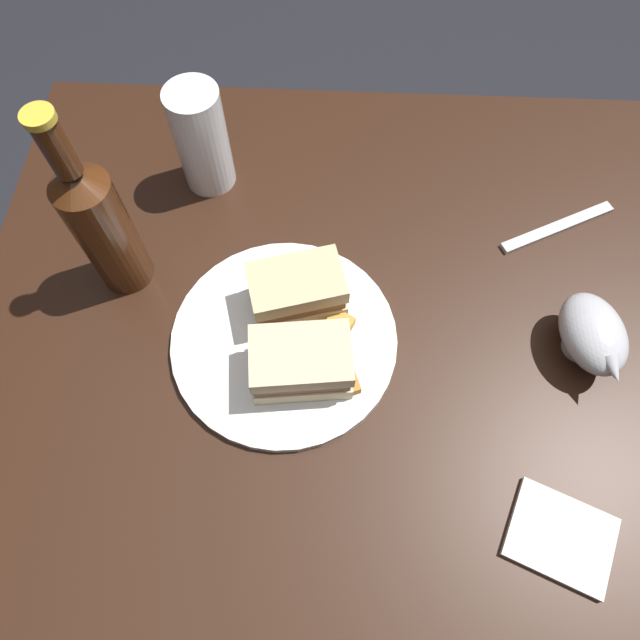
# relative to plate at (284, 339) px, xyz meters

# --- Properties ---
(ground_plane) EXTENTS (6.00, 6.00, 0.00)m
(ground_plane) POSITION_rel_plate_xyz_m (0.09, 0.04, -0.74)
(ground_plane) COLOR black
(dining_table) EXTENTS (1.01, 0.83, 0.73)m
(dining_table) POSITION_rel_plate_xyz_m (0.09, 0.04, -0.37)
(dining_table) COLOR black
(dining_table) RESTS_ON ground
(plate) EXTENTS (0.29, 0.29, 0.01)m
(plate) POSITION_rel_plate_xyz_m (0.00, 0.00, 0.00)
(plate) COLOR white
(plate) RESTS_ON dining_table
(sandwich_half_left) EXTENTS (0.13, 0.09, 0.06)m
(sandwich_half_left) POSITION_rel_plate_xyz_m (0.03, -0.05, 0.04)
(sandwich_half_left) COLOR beige
(sandwich_half_left) RESTS_ON plate
(sandwich_half_right) EXTENTS (0.13, 0.10, 0.07)m
(sandwich_half_right) POSITION_rel_plate_xyz_m (0.01, 0.05, 0.04)
(sandwich_half_right) COLOR #CCB284
(sandwich_half_right) RESTS_ON plate
(potato_wedge_front) EXTENTS (0.06, 0.04, 0.02)m
(potato_wedge_front) POSITION_rel_plate_xyz_m (0.06, 0.03, 0.02)
(potato_wedge_front) COLOR gold
(potato_wedge_front) RESTS_ON plate
(potato_wedge_middle) EXTENTS (0.05, 0.05, 0.02)m
(potato_wedge_middle) POSITION_rel_plate_xyz_m (0.03, -0.01, 0.01)
(potato_wedge_middle) COLOR #AD702D
(potato_wedge_middle) RESTS_ON plate
(potato_wedge_back) EXTENTS (0.04, 0.06, 0.02)m
(potato_wedge_back) POSITION_rel_plate_xyz_m (0.06, -0.00, 0.02)
(potato_wedge_back) COLOR gold
(potato_wedge_back) RESTS_ON plate
(potato_wedge_left_edge) EXTENTS (0.03, 0.06, 0.02)m
(potato_wedge_left_edge) POSITION_rel_plate_xyz_m (0.08, -0.05, 0.01)
(potato_wedge_left_edge) COLOR #AD702D
(potato_wedge_left_edge) RESTS_ON plate
(pint_glass) EXTENTS (0.07, 0.07, 0.16)m
(pint_glass) POSITION_rel_plate_xyz_m (-0.13, 0.26, 0.06)
(pint_glass) COLOR white
(pint_glass) RESTS_ON dining_table
(gravy_boat) EXTENTS (0.10, 0.13, 0.07)m
(gravy_boat) POSITION_rel_plate_xyz_m (0.38, 0.01, 0.04)
(gravy_boat) COLOR #B7B7BC
(gravy_boat) RESTS_ON dining_table
(cider_bottle) EXTENTS (0.07, 0.07, 0.28)m
(cider_bottle) POSITION_rel_plate_xyz_m (-0.22, 0.09, 0.11)
(cider_bottle) COLOR #47230F
(cider_bottle) RESTS_ON dining_table
(napkin) EXTENTS (0.14, 0.12, 0.01)m
(napkin) POSITION_rel_plate_xyz_m (0.32, -0.22, -0.00)
(napkin) COLOR silver
(napkin) RESTS_ON dining_table
(fork) EXTENTS (0.17, 0.10, 0.01)m
(fork) POSITION_rel_plate_xyz_m (0.37, 0.19, -0.00)
(fork) COLOR silver
(fork) RESTS_ON dining_table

